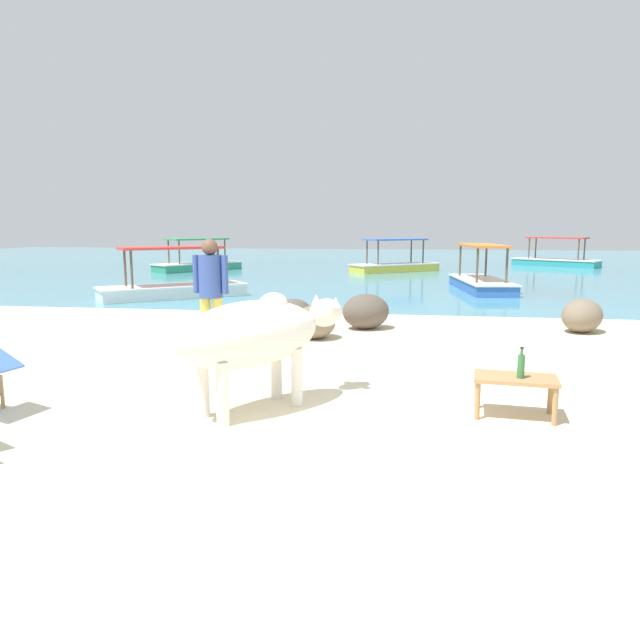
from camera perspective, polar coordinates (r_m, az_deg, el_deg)
name	(u,v)px	position (r m, az deg, el deg)	size (l,w,h in m)	color
sand_beach	(285,432)	(5.34, -3.45, -10.81)	(18.00, 14.00, 0.04)	beige
water_surface	(385,266)	(26.99, 6.27, 5.24)	(60.00, 36.00, 0.03)	teal
cow	(255,334)	(5.73, -6.29, -1.39)	(1.60, 1.85, 1.15)	silver
low_bench_table	(515,383)	(5.89, 18.41, -5.81)	(0.80, 0.52, 0.39)	#A37A4C
bottle	(521,366)	(5.80, 18.91, -4.20)	(0.07, 0.07, 0.30)	#2D6B38
person_standing	(211,288)	(8.19, -10.54, 3.04)	(0.51, 0.32, 1.62)	#DBC64C
shore_rock_large	(366,311)	(10.32, 4.46, 0.84)	(0.84, 0.69, 0.61)	brown
shore_rock_medium	(582,316)	(10.91, 24.07, 0.39)	(0.83, 0.63, 0.57)	#756651
shore_rock_small	(293,311)	(11.01, -2.59, 0.92)	(0.66, 0.63, 0.44)	brown
shore_rock_flat	(315,322)	(9.41, -0.51, -0.19)	(0.71, 0.67, 0.54)	#756651
boat_teal	(556,260)	(28.36, 21.87, 5.41)	(3.71, 2.97, 1.29)	teal
boat_yellow	(395,265)	(23.51, 7.28, 5.35)	(3.62, 3.15, 1.29)	gold
boat_blue	(481,281)	(17.22, 15.36, 3.70)	(1.59, 3.79, 1.29)	#3866B7
boat_white	(173,287)	(15.40, -14.06, 3.14)	(3.61, 3.16, 1.29)	white
boat_green	(198,264)	(24.37, -11.76, 5.36)	(3.10, 3.65, 1.29)	#338E66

